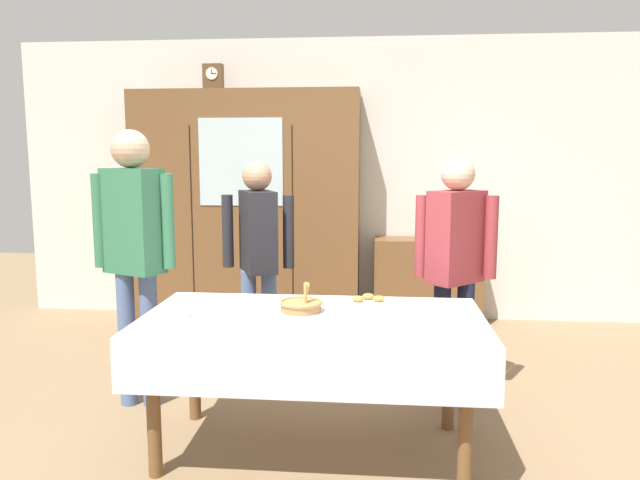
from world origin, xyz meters
The scene contains 17 objects.
ground_plane centered at (0.00, 0.00, 0.00)m, with size 12.00×12.00×0.00m, color #846B4C.
back_wall centered at (0.00, 2.65, 1.35)m, with size 6.40×0.10×2.70m, color silver.
dining_table centered at (0.00, -0.23, 0.65)m, with size 1.80×0.96×0.75m.
wall_cabinet centered at (-0.90, 2.35, 1.10)m, with size 2.13×0.46×2.19m.
mantel_clock centered at (-1.20, 2.35, 2.31)m, with size 0.18×0.11×0.24m.
bookshelf_low centered at (0.82, 2.41, 0.41)m, with size 1.01×0.35×0.81m.
book_stack centered at (0.82, 2.41, 0.85)m, with size 0.15×0.20×0.08m.
tea_cup_mid_left centered at (-0.39, -0.26, 0.78)m, with size 0.13×0.13×0.06m.
tea_cup_back_edge centered at (-0.42, -0.07, 0.78)m, with size 0.13×0.13×0.06m.
tea_cup_far_right centered at (-0.68, -0.31, 0.78)m, with size 0.13×0.13×0.06m.
bread_basket centered at (-0.08, -0.11, 0.79)m, with size 0.24×0.24×0.16m.
pastry_plate centered at (0.29, 0.09, 0.77)m, with size 0.28×0.28×0.05m.
spoon_near_right centered at (0.59, -0.36, 0.76)m, with size 0.12×0.02×0.01m.
spoon_far_right centered at (-0.35, -0.47, 0.76)m, with size 0.12×0.02×0.01m.
person_beside_shelf centered at (-0.51, 0.92, 0.94)m, with size 0.52×0.41×1.56m.
person_by_cabinet centered at (-1.17, 0.31, 1.08)m, with size 0.52×0.33×1.75m.
person_behind_table_right centered at (0.84, 0.59, 0.96)m, with size 0.52×0.39×1.59m.
Camera 1 is at (0.33, -3.30, 1.60)m, focal length 33.98 mm.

